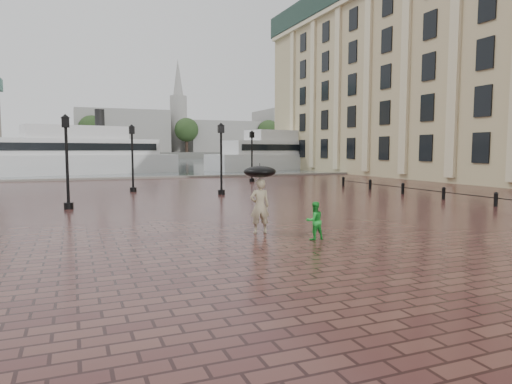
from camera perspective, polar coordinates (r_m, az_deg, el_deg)
ground at (r=15.10m, az=0.85°, el=-5.57°), size 300.00×300.00×0.00m
harbour_water at (r=105.87m, az=-18.79°, el=3.49°), size 240.00×240.00×0.00m
quay_edge at (r=46.12m, az=-14.69°, el=1.60°), size 80.00×0.60×0.30m
far_shore at (r=173.78m, az=-20.04°, el=4.38°), size 300.00×60.00×2.00m
distant_skyline at (r=172.44m, az=-3.68°, el=7.50°), size 102.50×22.00×33.00m
far_trees at (r=151.93m, az=-19.86°, el=7.48°), size 188.00×8.00×13.50m
bollard_row at (r=28.33m, az=22.40°, el=-0.05°), size 0.22×21.22×0.73m
street_lamps at (r=31.55m, az=-14.38°, el=4.19°), size 21.44×14.44×4.40m
adult_pedestrian at (r=15.53m, az=0.47°, el=-1.78°), size 0.75×0.56×1.87m
child_pedestrian at (r=14.57m, az=7.33°, el=-3.59°), size 0.59×0.46×1.21m
ferry_near at (r=57.48m, az=-21.50°, el=4.40°), size 24.03×10.83×7.66m
ferry_far at (r=66.25m, az=3.55°, el=4.82°), size 23.85×10.39×7.61m
umbrella at (r=15.43m, az=0.48°, el=2.55°), size 1.10×1.10×1.19m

